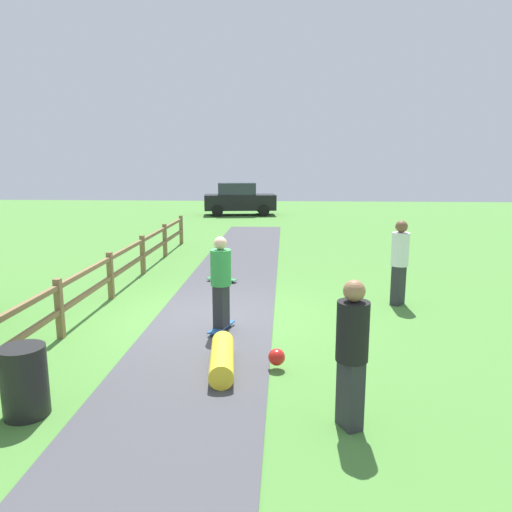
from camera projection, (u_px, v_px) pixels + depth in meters
ground_plane at (215, 318)px, 9.85m from camera, size 60.00×60.00×0.00m
asphalt_path at (215, 318)px, 9.85m from camera, size 2.40×28.00×0.02m
wooden_fence at (88, 285)px, 9.87m from camera, size 0.12×18.12×1.10m
trash_bin at (25, 381)px, 6.00m from camera, size 0.56×0.56×0.90m
skater_riding at (221, 279)px, 8.88m from camera, size 0.48×0.82×1.78m
skater_fallen at (227, 358)px, 7.34m from camera, size 1.22×1.46×0.36m
skateboard_loose at (222, 279)px, 12.75m from camera, size 0.82×0.41×0.08m
bystander_white at (400, 258)px, 10.60m from camera, size 0.54×0.54×1.89m
bystander_black at (352, 347)px, 5.62m from camera, size 0.51×0.51×1.82m
parked_car_black at (239, 199)px, 28.81m from camera, size 4.39×2.43×1.92m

